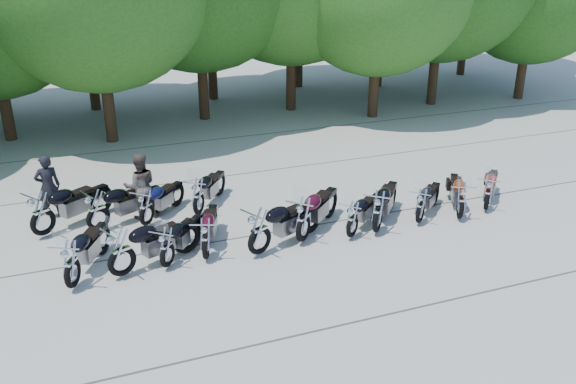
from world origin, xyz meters
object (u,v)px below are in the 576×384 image
object	(u,v)px
motorcycle_7	(378,210)
motorcycle_13	(146,206)
motorcycle_11	(41,212)
rider_1	(140,186)
motorcycle_3	(205,238)
motorcycle_6	(353,218)
motorcycle_8	(421,205)
motorcycle_4	(259,230)
motorcycle_12	(97,209)
motorcycle_5	(303,218)
rider_0	(48,187)
motorcycle_10	(488,192)
motorcycle_9	(461,199)
motorcycle_14	(198,195)
motorcycle_0	(71,263)
motorcycle_1	(121,251)
motorcycle_2	(167,246)

from	to	relation	value
motorcycle_7	motorcycle_13	size ratio (longest dim) A/B	1.12
motorcycle_11	rider_1	world-z (taller)	rider_1
motorcycle_3	motorcycle_11	xyz separation A→B (m)	(-3.66, 2.73, 0.11)
motorcycle_13	motorcycle_6	bearing A→B (deg)	-166.09
motorcycle_8	rider_1	size ratio (longest dim) A/B	1.08
motorcycle_4	motorcycle_11	size ratio (longest dim) A/B	0.99
motorcycle_3	motorcycle_12	bearing A→B (deg)	-26.84
motorcycle_5	motorcycle_12	xyz separation A→B (m)	(-4.83, 2.53, -0.03)
motorcycle_6	rider_0	world-z (taller)	rider_0
motorcycle_6	motorcycle_10	distance (m)	4.38
motorcycle_9	rider_1	bearing A→B (deg)	6.70
motorcycle_6	motorcycle_7	world-z (taller)	motorcycle_7
motorcycle_13	rider_1	xyz separation A→B (m)	(-0.02, 0.68, 0.34)
motorcycle_14	motorcycle_6	bearing A→B (deg)	176.18
motorcycle_0	motorcycle_13	bearing A→B (deg)	-100.85
motorcycle_3	motorcycle_11	world-z (taller)	motorcycle_11
motorcycle_1	motorcycle_5	distance (m)	4.53
motorcycle_8	motorcycle_13	bearing A→B (deg)	28.68
motorcycle_7	motorcycle_14	world-z (taller)	motorcycle_7
motorcycle_9	motorcycle_10	world-z (taller)	motorcycle_9
motorcycle_1	motorcycle_9	bearing A→B (deg)	-113.93
motorcycle_5	rider_0	distance (m)	7.21
motorcycle_7	motorcycle_8	bearing A→B (deg)	-134.05
motorcycle_6	motorcycle_13	xyz separation A→B (m)	(-4.87, 2.62, 0.02)
motorcycle_9	motorcycle_7	bearing A→B (deg)	27.70
motorcycle_11	motorcycle_12	world-z (taller)	motorcycle_11
motorcycle_1	motorcycle_7	bearing A→B (deg)	-113.79
motorcycle_10	motorcycle_11	xyz separation A→B (m)	(-11.87, 2.76, 0.12)
motorcycle_1	rider_0	size ratio (longest dim) A/B	1.35
motorcycle_5	motorcycle_14	world-z (taller)	motorcycle_5
motorcycle_0	motorcycle_2	bearing A→B (deg)	-148.51
rider_0	motorcycle_7	bearing A→B (deg)	145.19
motorcycle_0	motorcycle_8	xyz separation A→B (m)	(9.03, 0.14, -0.09)
motorcycle_0	motorcycle_8	bearing A→B (deg)	-152.32
motorcycle_5	rider_0	world-z (taller)	rider_0
motorcycle_4	rider_0	world-z (taller)	rider_0
motorcycle_12	rider_0	world-z (taller)	rider_0
motorcycle_11	rider_1	distance (m)	2.63
motorcycle_9	rider_0	bearing A→B (deg)	6.87
motorcycle_2	motorcycle_11	distance (m)	3.89
rider_1	motorcycle_4	bearing A→B (deg)	127.80
motorcycle_0	motorcycle_1	xyz separation A→B (m)	(1.09, 0.10, 0.04)
motorcycle_9	motorcycle_13	size ratio (longest dim) A/B	1.03
motorcycle_1	motorcycle_11	xyz separation A→B (m)	(-1.67, 2.86, 0.02)
motorcycle_1	motorcycle_10	size ratio (longest dim) A/B	1.18
motorcycle_5	rider_0	bearing A→B (deg)	12.64
motorcycle_12	motorcycle_4	bearing A→B (deg)	-153.44
motorcycle_14	motorcycle_9	bearing A→B (deg)	-167.16
motorcycle_6	motorcycle_7	distance (m)	0.75
motorcycle_9	motorcycle_10	size ratio (longest dim) A/B	1.04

